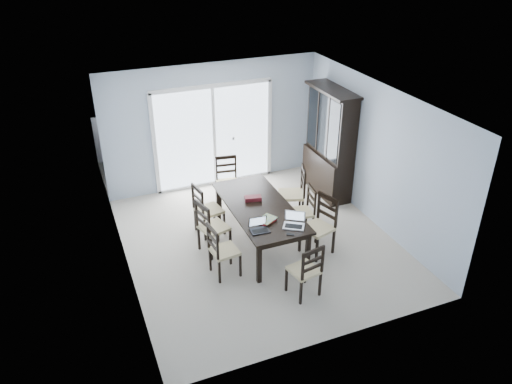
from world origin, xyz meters
The scene contains 24 objects.
floor centered at (0.00, 0.00, 0.00)m, with size 5.00×5.00×0.00m, color #BDB7A2.
ceiling centered at (0.00, 0.00, 2.60)m, with size 5.00×5.00×0.00m, color white.
back_wall centered at (0.00, 2.50, 1.30)m, with size 4.50×0.02×2.60m, color #A8B7C9.
wall_left centered at (-2.25, 0.00, 1.30)m, with size 0.02×5.00×2.60m, color #A8B7C9.
wall_right centered at (2.25, 0.00, 1.30)m, with size 0.02×5.00×2.60m, color #A8B7C9.
balcony centered at (0.00, 3.50, -0.05)m, with size 4.50×2.00×0.10m, color gray.
railing centered at (0.00, 4.50, 0.55)m, with size 4.50×0.06×1.10m, color #99999E.
dining_table centered at (0.00, 0.00, 0.67)m, with size 1.00×2.20×0.75m.
china_hutch centered at (2.02, 1.25, 1.07)m, with size 0.50×1.38×2.20m.
sliding_door centered at (0.00, 2.48, 1.09)m, with size 2.52×0.05×2.18m.
chair_left_near centered at (-0.93, -0.61, 0.56)m, with size 0.45×0.44×1.06m.
chair_left_mid centered at (-0.89, 0.05, 0.60)m, with size 0.54×0.53×1.14m.
chair_left_far centered at (-0.80, 0.64, 0.60)m, with size 0.50×0.49×1.13m.
chair_right_near centered at (0.88, -0.59, 0.62)m, with size 0.57×0.56×1.18m.
chair_right_mid centered at (0.90, 0.02, 0.55)m, with size 0.44×0.43×1.03m.
chair_right_far centered at (0.98, 0.56, 0.63)m, with size 0.58×0.58×1.19m.
chair_end_near centered at (0.11, -1.59, 0.56)m, with size 0.47×0.48×1.06m.
chair_end_far centered at (-0.03, 1.59, 0.59)m, with size 0.48×0.49×1.12m.
laptop_dark centered at (-0.29, -0.73, 0.80)m, with size 0.31×0.22×0.20m.
laptop_silver centered at (0.25, -0.81, 0.81)m, with size 0.40×0.37×0.23m.
book_stack centered at (-0.09, -0.50, 0.77)m, with size 0.36×0.34×0.05m.
cell_phone centered at (0.10, -1.00, 0.76)m, with size 0.12×0.05×0.01m, color black.
game_box centered at (-0.03, 0.22, 0.79)m, with size 0.29×0.14×0.07m, color #4C0F13.
hot_tub centered at (-0.28, 3.52, 0.50)m, with size 2.27×2.12×1.00m.
Camera 1 is at (-2.79, -6.73, 4.98)m, focal length 35.00 mm.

